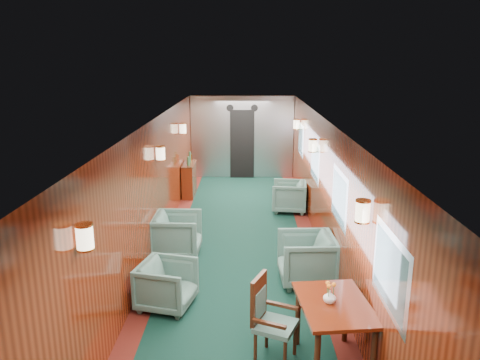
{
  "coord_description": "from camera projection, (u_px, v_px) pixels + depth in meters",
  "views": [
    {
      "loc": [
        0.12,
        -7.6,
        3.43
      ],
      "look_at": [
        0.0,
        1.13,
        1.15
      ],
      "focal_mm": 35.0,
      "sensor_mm": 36.0,
      "label": 1
    }
  ],
  "objects": [
    {
      "name": "armchair_right_far",
      "position": [
        289.0,
        196.0,
        10.73
      ],
      "size": [
        0.85,
        0.83,
        0.7
      ],
      "primitive_type": "imported",
      "rotation": [
        0.0,
        0.0,
        -1.68
      ],
      "color": "#1C423E",
      "rests_on": "ground"
    },
    {
      "name": "flower_vase",
      "position": [
        330.0,
        297.0,
        5.15
      ],
      "size": [
        0.16,
        0.16,
        0.15
      ],
      "primitive_type": "imported",
      "rotation": [
        0.0,
        0.0,
        0.11
      ],
      "color": "silver",
      "rests_on": "dining_table"
    },
    {
      "name": "windows_right",
      "position": [
        325.0,
        176.0,
        8.07
      ],
      "size": [
        0.02,
        8.6,
        0.8
      ],
      "color": "silver",
      "rests_on": "ground"
    },
    {
      "name": "wall_sconces",
      "position": [
        240.0,
        153.0,
        8.31
      ],
      "size": [
        2.97,
        7.97,
        0.25
      ],
      "color": "#FFF1C6",
      "rests_on": "ground"
    },
    {
      "name": "armchair_right_near",
      "position": [
        306.0,
        259.0,
        7.3
      ],
      "size": [
        0.9,
        0.88,
        0.78
      ],
      "primitive_type": "imported",
      "rotation": [
        0.0,
        0.0,
        -1.52
      ],
      "color": "#1C423E",
      "rests_on": "ground"
    },
    {
      "name": "side_chair",
      "position": [
        268.0,
        315.0,
        5.4
      ],
      "size": [
        0.59,
        0.6,
        1.02
      ],
      "rotation": [
        0.0,
        0.0,
        -0.41
      ],
      "color": "#1C423E",
      "rests_on": "ground"
    },
    {
      "name": "room",
      "position": [
        239.0,
        169.0,
        7.8
      ],
      "size": [
        12.0,
        12.1,
        2.4
      ],
      "color": "black",
      "rests_on": "ground"
    },
    {
      "name": "bulkhead",
      "position": [
        242.0,
        138.0,
        13.64
      ],
      "size": [
        2.98,
        0.17,
        2.39
      ],
      "color": "#BBBDC3",
      "rests_on": "ground"
    },
    {
      "name": "credenza",
      "position": [
        189.0,
        179.0,
        11.95
      ],
      "size": [
        0.3,
        0.95,
        1.12
      ],
      "color": "#66210D",
      "rests_on": "ground"
    },
    {
      "name": "armchair_left_near",
      "position": [
        167.0,
        285.0,
        6.58
      ],
      "size": [
        0.89,
        0.87,
        0.67
      ],
      "primitive_type": "imported",
      "rotation": [
        0.0,
        0.0,
        1.34
      ],
      "color": "#1C423E",
      "rests_on": "ground"
    },
    {
      "name": "armchair_left_far",
      "position": [
        177.0,
        235.0,
        8.32
      ],
      "size": [
        0.86,
        0.84,
        0.77
      ],
      "primitive_type": "imported",
      "rotation": [
        0.0,
        0.0,
        1.55
      ],
      "color": "#1C423E",
      "rests_on": "ground"
    },
    {
      "name": "dining_table",
      "position": [
        334.0,
        313.0,
        5.21
      ],
      "size": [
        0.86,
        1.15,
        0.81
      ],
      "rotation": [
        0.0,
        0.0,
        0.11
      ],
      "color": "#66210D",
      "rests_on": "ground"
    }
  ]
}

